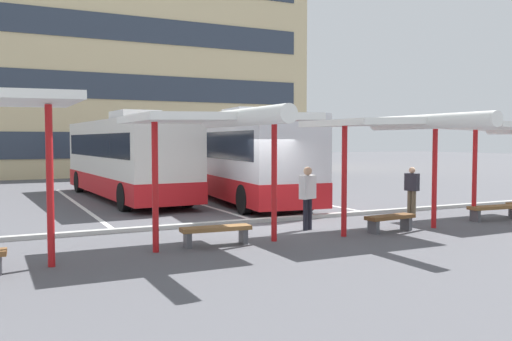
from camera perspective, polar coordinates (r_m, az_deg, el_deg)
ground_plane at (r=16.37m, az=0.61°, el=-5.48°), size 160.00×160.00×0.00m
terminal_building at (r=45.37m, az=-17.01°, el=9.84°), size 30.59×15.38×18.39m
coach_bus_0 at (r=23.48m, az=-13.48°, el=1.18°), size 3.07×11.29×3.63m
coach_bus_1 at (r=22.40m, az=-2.07°, el=1.24°), size 3.63×11.89×3.69m
lane_stripe_0 at (r=21.78m, az=-18.05°, el=-3.46°), size 0.16×14.00×0.01m
lane_stripe_1 at (r=22.77m, az=-7.37°, el=-3.05°), size 0.16×14.00×0.01m
lane_stripe_2 at (r=24.48m, az=2.10°, el=-2.59°), size 0.16×14.00×0.01m
waiting_shelter_1 at (r=12.32m, az=-3.57°, el=5.17°), size 3.96×4.80×3.12m
bench_1 at (r=12.86m, az=-4.21°, el=-6.36°), size 1.70×0.54×0.45m
waiting_shelter_2 at (r=14.77m, az=14.76°, el=4.67°), size 4.07×4.78×3.10m
bench_2 at (r=15.15m, az=13.87°, el=-5.01°), size 1.54×0.55×0.45m
bench_3 at (r=18.41m, az=23.81°, el=-3.71°), size 1.95×0.59×0.45m
platform_kerb at (r=16.42m, az=0.51°, el=-5.24°), size 44.00×0.24×0.12m
waiting_passenger_0 at (r=18.96m, az=16.00°, el=-1.69°), size 0.36×0.50×1.57m
waiting_passenger_1 at (r=14.99m, az=5.43°, el=-2.38°), size 0.55×0.38×1.74m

